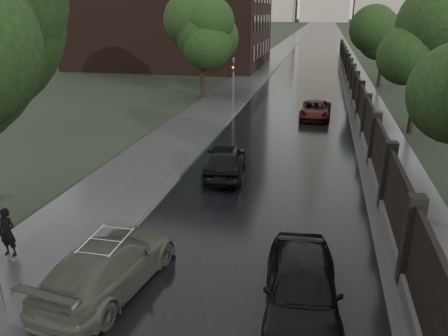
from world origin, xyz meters
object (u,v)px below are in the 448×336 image
volga_sedan (109,265)px  pedestrian_umbrella (2,207)px  tree_right_c (385,35)px  car_right_far (316,110)px  tree_left_far (202,35)px  traffic_light (233,81)px  tree_right_b (422,51)px  hatchback_left (225,160)px  car_right_near (302,288)px

volga_sedan → pedestrian_umbrella: (-3.63, 0.69, 1.03)m
tree_right_c → pedestrian_umbrella: tree_right_c is taller
tree_right_c → car_right_far: 17.02m
tree_left_far → traffic_light: bearing=-53.5°
tree_right_b → car_right_far: bearing=155.8°
tree_left_far → tree_right_c: tree_left_far is taller
tree_left_far → tree_right_b: bearing=-27.3°
tree_right_b → hatchback_left: 14.31m
hatchback_left → pedestrian_umbrella: size_ratio=1.82×
tree_left_far → volga_sedan: 27.67m
tree_right_b → volga_sedan: size_ratio=1.42×
volga_sedan → car_right_far: volga_sedan is taller
car_right_far → tree_right_c: bearing=71.3°
tree_right_c → volga_sedan: size_ratio=1.42×
tree_right_b → car_right_near: tree_right_b is taller
hatchback_left → pedestrian_umbrella: 9.78m
car_right_far → pedestrian_umbrella: pedestrian_umbrella is taller
volga_sedan → tree_left_far: bearing=-72.1°
traffic_light → car_right_near: size_ratio=0.88×
tree_left_far → car_right_near: bearing=-69.9°
traffic_light → car_right_far: size_ratio=0.92×
tree_right_b → hatchback_left: size_ratio=1.61×
hatchback_left → pedestrian_umbrella: bearing=53.8°
car_right_far → tree_left_far: bearing=153.0°
tree_right_c → tree_right_b: bearing=-90.0°
tree_right_b → pedestrian_umbrella: tree_right_b is taller
tree_right_c → traffic_light: tree_right_c is taller
pedestrian_umbrella → tree_right_b: bearing=54.5°
tree_left_far → car_right_near: 28.96m
car_right_near → tree_right_b: bearing=69.0°
tree_right_b → car_right_near: bearing=-106.7°
tree_right_b → traffic_light: tree_right_b is taller
tree_right_c → car_right_far: tree_right_c is taller
car_right_near → hatchback_left: bearing=109.1°
tree_right_c → hatchback_left: (-9.61, -27.74, -4.21)m
hatchback_left → car_right_near: car_right_near is taller
tree_right_c → car_right_near: size_ratio=1.54×
traffic_light → pedestrian_umbrella: traffic_light is taller
car_right_near → pedestrian_umbrella: 8.85m
tree_left_far → tree_right_c: bearing=32.8°
tree_right_b → pedestrian_umbrella: bearing=-128.4°
volga_sedan → car_right_near: car_right_near is taller
tree_right_b → car_right_far: (-5.84, 2.62, -4.34)m
car_right_near → tree_left_far: bearing=105.8°
tree_left_far → traffic_light: tree_left_far is taller
hatchback_left → tree_left_far: bearing=-78.2°
traffic_light → hatchback_left: size_ratio=0.92×
traffic_light → pedestrian_umbrella: (-2.62, -21.19, -0.65)m
tree_right_c → hatchback_left: size_ratio=1.61×
tree_right_c → pedestrian_umbrella: 39.10m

